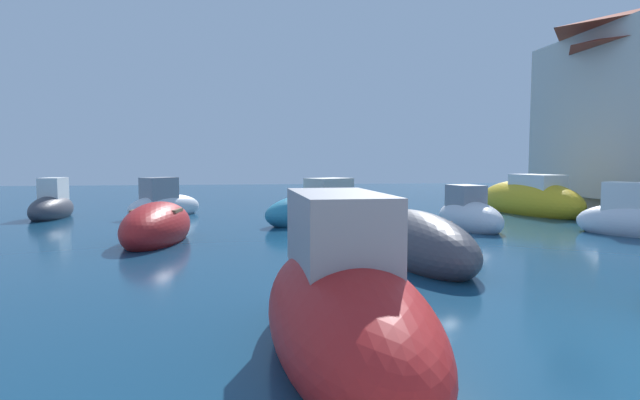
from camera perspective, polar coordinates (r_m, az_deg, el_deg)
The scene contains 9 objects.
moored_boat_0 at distance 17.24m, azimuth 0.20°, elevation -1.03°, with size 4.57×3.75×1.78m.
moored_boat_1 at distance 10.84m, azimuth 10.47°, elevation -4.71°, with size 1.98×4.70×1.36m.
moored_boat_4 at distance 20.21m, azimuth -16.91°, elevation -0.50°, with size 3.02×3.21×1.68m.
moored_boat_5 at distance 21.78m, azimuth 22.20°, elevation -0.02°, with size 2.72×5.76×1.92m.
moored_boat_6 at distance 16.26m, azimuth 16.20°, elevation -1.71°, with size 1.64×3.15×1.58m.
moored_boat_7 at distance 13.87m, azimuth -17.63°, elevation -2.90°, with size 1.91×3.85×1.31m.
moored_boat_8 at distance 21.06m, azimuth -27.61°, elevation -0.64°, with size 1.18×3.03×1.69m.
moored_boat_9 at distance 5.63m, azimuth 2.65°, elevation -11.74°, with size 1.74×4.46×2.05m.
moored_boat_10 at distance 16.73m, azimuth 31.88°, elevation -1.93°, with size 3.02×3.45×1.74m.
Camera 1 is at (-4.57, -4.58, 2.09)m, focal length 28.83 mm.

